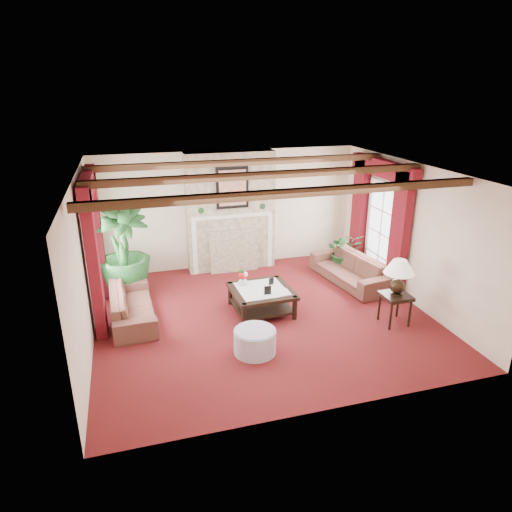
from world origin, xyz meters
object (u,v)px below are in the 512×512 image
object	(u,v)px
sofa_left	(132,301)
potted_palm	(125,269)
ottoman	(255,341)
sofa_right	(350,265)
coffee_table	(261,300)
side_table	(394,309)

from	to	relation	value
sofa_left	potted_palm	bearing A→B (deg)	1.59
sofa_left	ottoman	size ratio (longest dim) A/B	2.83
sofa_right	coffee_table	size ratio (longest dim) A/B	1.91
sofa_left	sofa_right	world-z (taller)	sofa_right
sofa_right	sofa_left	bearing A→B (deg)	-93.20
sofa_right	side_table	xyz separation A→B (m)	(-0.08, -1.89, -0.12)
coffee_table	ottoman	bearing A→B (deg)	-112.77
coffee_table	side_table	distance (m)	2.43
coffee_table	side_table	bearing A→B (deg)	-28.97
coffee_table	side_table	xyz separation A→B (m)	(2.16, -1.10, 0.06)
side_table	coffee_table	bearing A→B (deg)	152.96
sofa_left	side_table	distance (m)	4.76
potted_palm	sofa_left	bearing A→B (deg)	-86.29
sofa_right	ottoman	bearing A→B (deg)	-60.79
sofa_right	coffee_table	bearing A→B (deg)	-79.19
sofa_left	side_table	world-z (taller)	sofa_left
potted_palm	coffee_table	distance (m)	2.90
potted_palm	side_table	bearing A→B (deg)	-29.91
ottoman	sofa_right	bearing A→B (deg)	37.68
side_table	potted_palm	bearing A→B (deg)	150.09
sofa_left	sofa_right	distance (m)	4.62
potted_palm	side_table	distance (m)	5.31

